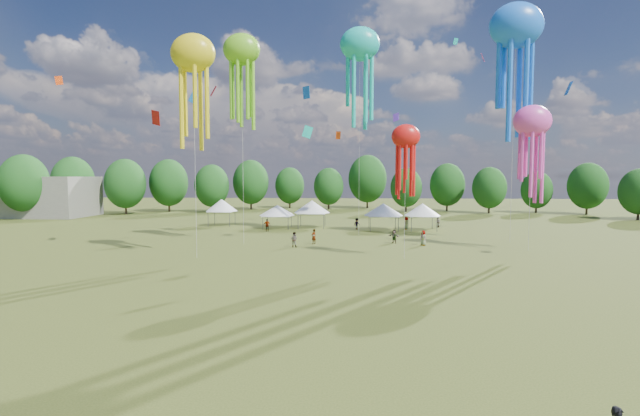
{
  "coord_description": "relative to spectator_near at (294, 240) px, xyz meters",
  "views": [
    {
      "loc": [
        -0.04,
        -14.55,
        8.1
      ],
      "look_at": [
        -1.86,
        15.0,
        6.0
      ],
      "focal_mm": 25.27,
      "sensor_mm": 36.0,
      "label": 1
    }
  ],
  "objects": [
    {
      "name": "spectator_near",
      "position": [
        0.0,
        0.0,
        0.0
      ],
      "size": [
        1.0,
        0.87,
        1.73
      ],
      "primitive_type": "imported",
      "rotation": [
        0.0,
        0.0,
        2.85
      ],
      "color": "gray",
      "rests_on": "ground"
    },
    {
      "name": "small_kites",
      "position": [
        4.91,
        6.85,
        29.05
      ],
      "size": [
        78.15,
        49.95,
        45.25
      ],
      "color": "yellow",
      "rests_on": "ground"
    },
    {
      "name": "spectators_far",
      "position": [
        10.1,
        12.09,
        0.01
      ],
      "size": [
        26.94,
        19.74,
        1.91
      ],
      "color": "gray",
      "rests_on": "ground"
    },
    {
      "name": "treeline",
      "position": [
        2.27,
        26.37,
        5.68
      ],
      "size": [
        201.57,
        95.24,
        13.43
      ],
      "color": "#38281C",
      "rests_on": "ground"
    },
    {
      "name": "festival_tents",
      "position": [
        2.33,
        18.64,
        2.26
      ],
      "size": [
        36.88,
        9.92,
        4.37
      ],
      "color": "#47474C",
      "rests_on": "ground"
    },
    {
      "name": "show_kites",
      "position": [
        12.85,
        3.59,
        19.55
      ],
      "size": [
        40.1,
        21.8,
        28.59
      ],
      "color": "yellow",
      "rests_on": "ground"
    }
  ]
}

